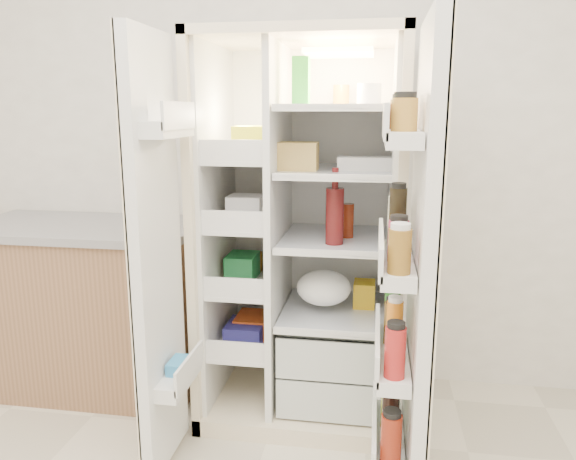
# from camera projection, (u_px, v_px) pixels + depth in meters

# --- Properties ---
(wall_back) EXTENTS (4.00, 0.02, 2.70)m
(wall_back) POSITION_uv_depth(u_px,v_px,m) (292.00, 133.00, 2.89)
(wall_back) COLOR white
(wall_back) RESTS_ON floor
(refrigerator) EXTENTS (0.92, 0.70, 1.80)m
(refrigerator) POSITION_uv_depth(u_px,v_px,m) (307.00, 262.00, 2.66)
(refrigerator) COLOR beige
(refrigerator) RESTS_ON floor
(freezer_door) EXTENTS (0.15, 0.40, 1.72)m
(freezer_door) POSITION_uv_depth(u_px,v_px,m) (157.00, 261.00, 2.13)
(freezer_door) COLOR silver
(freezer_door) RESTS_ON floor
(fridge_door) EXTENTS (0.17, 0.58, 1.72)m
(fridge_door) POSITION_uv_depth(u_px,v_px,m) (415.00, 285.00, 1.89)
(fridge_door) COLOR silver
(fridge_door) RESTS_ON floor
(kitchen_counter) EXTENTS (1.23, 0.65, 0.89)m
(kitchen_counter) POSITION_uv_depth(u_px,v_px,m) (89.00, 305.00, 2.93)
(kitchen_counter) COLOR #896244
(kitchen_counter) RESTS_ON floor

